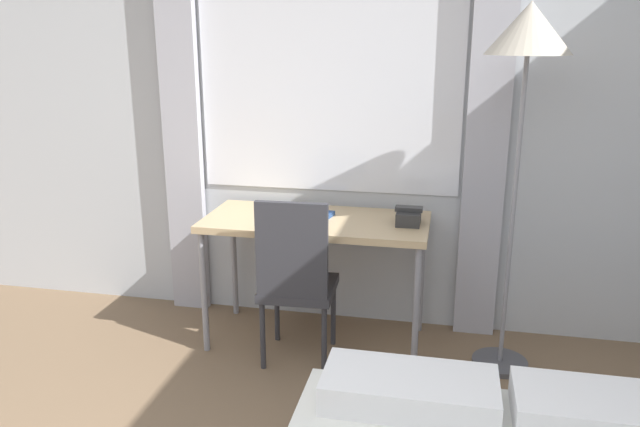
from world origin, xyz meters
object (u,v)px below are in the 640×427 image
(desk_chair, at_px, (296,276))
(telephone, at_px, (409,216))
(desk, at_px, (316,229))
(standing_lamp, at_px, (527,55))
(book, at_px, (307,215))

(desk_chair, height_order, telephone, desk_chair)
(desk, distance_m, telephone, 0.53)
(desk_chair, xyz_separation_m, telephone, (0.57, 0.30, 0.29))
(standing_lamp, xyz_separation_m, telephone, (-0.54, 0.09, -0.88))
(desk, xyz_separation_m, telephone, (0.52, 0.01, 0.10))
(desk, distance_m, book, 0.10)
(desk, relative_size, telephone, 7.05)
(telephone, bearing_deg, desk_chair, -152.65)
(standing_lamp, bearing_deg, desk_chair, -169.74)
(telephone, relative_size, book, 0.61)
(standing_lamp, bearing_deg, book, 174.80)
(desk, distance_m, desk_chair, 0.34)
(desk_chair, bearing_deg, standing_lamp, 7.81)
(desk, height_order, telephone, telephone)
(desk, bearing_deg, desk_chair, -99.90)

